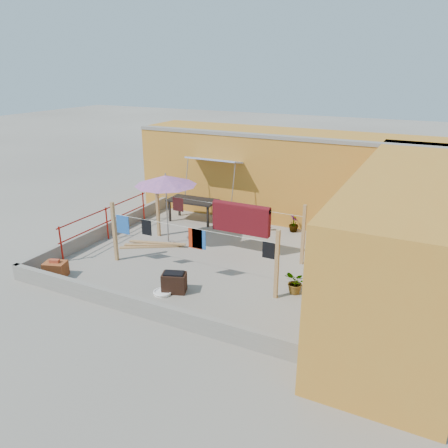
{
  "coord_description": "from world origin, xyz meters",
  "views": [
    {
      "loc": [
        5.64,
        -10.59,
        5.47
      ],
      "look_at": [
        0.22,
        0.3,
        1.02
      ],
      "focal_mm": 35.0,
      "sensor_mm": 36.0,
      "label": 1
    }
  ],
  "objects_px": {
    "brick_stack": "(56,269)",
    "water_jug_a": "(326,254)",
    "outdoor_table": "(193,202)",
    "white_basin": "(163,292)",
    "brazier": "(174,282)",
    "water_jug_b": "(314,263)",
    "plant_back_a": "(254,219)",
    "green_hose": "(342,259)",
    "patio_umbrella": "(166,181)"
  },
  "relations": [
    {
      "from": "outdoor_table",
      "to": "plant_back_a",
      "type": "height_order",
      "value": "outdoor_table"
    },
    {
      "from": "white_basin",
      "to": "water_jug_b",
      "type": "distance_m",
      "value": 4.42
    },
    {
      "from": "patio_umbrella",
      "to": "brick_stack",
      "type": "height_order",
      "value": "patio_umbrella"
    },
    {
      "from": "water_jug_b",
      "to": "water_jug_a",
      "type": "bearing_deg",
      "value": 77.8
    },
    {
      "from": "water_jug_a",
      "to": "water_jug_b",
      "type": "height_order",
      "value": "water_jug_a"
    },
    {
      "from": "white_basin",
      "to": "water_jug_a",
      "type": "distance_m",
      "value": 5.08
    },
    {
      "from": "brazier",
      "to": "water_jug_b",
      "type": "height_order",
      "value": "brazier"
    },
    {
      "from": "green_hose",
      "to": "plant_back_a",
      "type": "xyz_separation_m",
      "value": [
        -3.33,
        1.15,
        0.38
      ]
    },
    {
      "from": "brick_stack",
      "to": "brazier",
      "type": "xyz_separation_m",
      "value": [
        3.37,
        0.72,
        0.05
      ]
    },
    {
      "from": "brick_stack",
      "to": "brazier",
      "type": "distance_m",
      "value": 3.44
    },
    {
      "from": "brick_stack",
      "to": "brazier",
      "type": "relative_size",
      "value": 0.98
    },
    {
      "from": "outdoor_table",
      "to": "brazier",
      "type": "distance_m",
      "value": 5.4
    },
    {
      "from": "patio_umbrella",
      "to": "outdoor_table",
      "type": "bearing_deg",
      "value": 99.4
    },
    {
      "from": "brick_stack",
      "to": "water_jug_a",
      "type": "height_order",
      "value": "brick_stack"
    },
    {
      "from": "patio_umbrella",
      "to": "brazier",
      "type": "relative_size",
      "value": 3.42
    },
    {
      "from": "brazier",
      "to": "plant_back_a",
      "type": "height_order",
      "value": "plant_back_a"
    },
    {
      "from": "patio_umbrella",
      "to": "water_jug_b",
      "type": "bearing_deg",
      "value": 4.02
    },
    {
      "from": "brick_stack",
      "to": "green_hose",
      "type": "relative_size",
      "value": 1.32
    },
    {
      "from": "water_jug_a",
      "to": "water_jug_b",
      "type": "xyz_separation_m",
      "value": [
        -0.16,
        -0.74,
        -0.02
      ]
    },
    {
      "from": "green_hose",
      "to": "patio_umbrella",
      "type": "bearing_deg",
      "value": -167.0
    },
    {
      "from": "water_jug_a",
      "to": "brick_stack",
      "type": "bearing_deg",
      "value": -145.02
    },
    {
      "from": "brick_stack",
      "to": "plant_back_a",
      "type": "xyz_separation_m",
      "value": [
        3.47,
        5.75,
        0.19
      ]
    },
    {
      "from": "brick_stack",
      "to": "brazier",
      "type": "bearing_deg",
      "value": 12.13
    },
    {
      "from": "outdoor_table",
      "to": "brazier",
      "type": "height_order",
      "value": "outdoor_table"
    },
    {
      "from": "brick_stack",
      "to": "white_basin",
      "type": "xyz_separation_m",
      "value": [
        3.16,
        0.48,
        -0.17
      ]
    },
    {
      "from": "white_basin",
      "to": "plant_back_a",
      "type": "relative_size",
      "value": 0.58
    },
    {
      "from": "water_jug_b",
      "to": "brick_stack",
      "type": "bearing_deg",
      "value": -149.1
    },
    {
      "from": "white_basin",
      "to": "green_hose",
      "type": "bearing_deg",
      "value": 48.58
    },
    {
      "from": "patio_umbrella",
      "to": "brick_stack",
      "type": "relative_size",
      "value": 3.51
    },
    {
      "from": "brick_stack",
      "to": "outdoor_table",
      "type": "bearing_deg",
      "value": 79.07
    },
    {
      "from": "white_basin",
      "to": "water_jug_a",
      "type": "relative_size",
      "value": 1.27
    },
    {
      "from": "white_basin",
      "to": "brazier",
      "type": "bearing_deg",
      "value": 49.54
    },
    {
      "from": "patio_umbrella",
      "to": "brick_stack",
      "type": "distance_m",
      "value": 4.12
    },
    {
      "from": "white_basin",
      "to": "water_jug_a",
      "type": "xyz_separation_m",
      "value": [
        3.18,
        3.96,
        0.12
      ]
    },
    {
      "from": "water_jug_a",
      "to": "green_hose",
      "type": "relative_size",
      "value": 0.73
    },
    {
      "from": "outdoor_table",
      "to": "brick_stack",
      "type": "distance_m",
      "value": 5.72
    },
    {
      "from": "brick_stack",
      "to": "white_basin",
      "type": "bearing_deg",
      "value": 8.71
    },
    {
      "from": "patio_umbrella",
      "to": "water_jug_b",
      "type": "distance_m",
      "value": 5.13
    },
    {
      "from": "brazier",
      "to": "water_jug_b",
      "type": "xyz_separation_m",
      "value": [
        2.82,
        2.98,
        -0.11
      ]
    },
    {
      "from": "brick_stack",
      "to": "water_jug_a",
      "type": "bearing_deg",
      "value": 34.98
    },
    {
      "from": "patio_umbrella",
      "to": "plant_back_a",
      "type": "relative_size",
      "value": 2.91
    },
    {
      "from": "patio_umbrella",
      "to": "green_hose",
      "type": "bearing_deg",
      "value": 13.0
    },
    {
      "from": "brazier",
      "to": "plant_back_a",
      "type": "bearing_deg",
      "value": 88.81
    },
    {
      "from": "outdoor_table",
      "to": "white_basin",
      "type": "height_order",
      "value": "outdoor_table"
    },
    {
      "from": "brick_stack",
      "to": "plant_back_a",
      "type": "relative_size",
      "value": 0.83
    },
    {
      "from": "brick_stack",
      "to": "patio_umbrella",
      "type": "bearing_deg",
      "value": 66.74
    },
    {
      "from": "outdoor_table",
      "to": "brazier",
      "type": "relative_size",
      "value": 2.6
    },
    {
      "from": "outdoor_table",
      "to": "brick_stack",
      "type": "relative_size",
      "value": 2.66
    },
    {
      "from": "outdoor_table",
      "to": "water_jug_b",
      "type": "xyz_separation_m",
      "value": [
        5.11,
        -1.89,
        -0.61
      ]
    },
    {
      "from": "brazier",
      "to": "white_basin",
      "type": "xyz_separation_m",
      "value": [
        -0.2,
        -0.24,
        -0.22
      ]
    }
  ]
}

